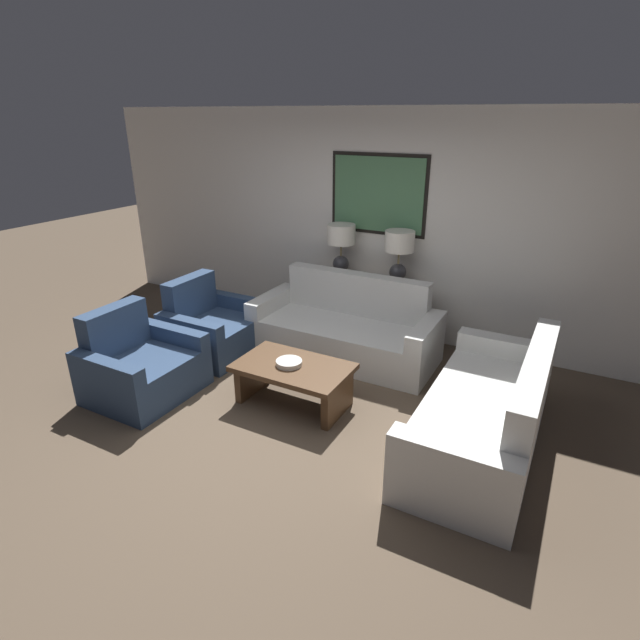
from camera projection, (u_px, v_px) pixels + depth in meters
The scene contains 11 objects.
ground_plane at pixel (267, 423), 4.47m from camera, with size 20.00×20.00×0.00m, color brown.
back_wall at pixel (379, 225), 5.95m from camera, with size 7.98×0.12×2.65m.
console_table at pixel (367, 307), 6.11m from camera, with size 1.26×0.36×0.75m.
table_lamp_left at pixel (341, 242), 5.97m from camera, with size 0.34×0.34×0.60m.
table_lamp_right at pixel (399, 249), 5.65m from camera, with size 0.34×0.34×0.60m.
couch_by_back_wall at pixel (345, 331), 5.65m from camera, with size 2.07×0.88×0.89m.
couch_by_side at pixel (488, 416), 4.06m from camera, with size 0.88×2.07×0.89m.
coffee_table at pixel (293, 376), 4.67m from camera, with size 1.06×0.65×0.41m.
decorative_bowl at pixel (289, 363), 4.62m from camera, with size 0.24×0.24×0.05m.
armchair_near_back_wall at pixel (213, 328), 5.73m from camera, with size 0.86×0.98×0.85m.
armchair_near_camera at pixel (141, 367), 4.86m from camera, with size 0.86×0.98×0.85m.
Camera 1 is at (2.21, -3.09, 2.57)m, focal length 28.00 mm.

